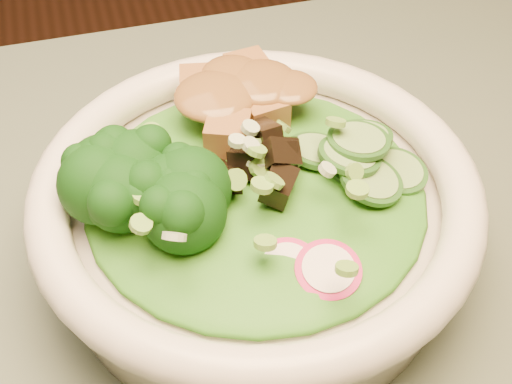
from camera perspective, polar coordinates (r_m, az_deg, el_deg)
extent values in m
cylinder|color=black|center=(1.11, 15.57, -2.82)|extent=(0.06, 0.06, 0.72)
cylinder|color=silver|center=(0.51, 0.00, -2.89)|extent=(0.27, 0.27, 0.06)
torus|color=silver|center=(0.48, 0.00, 0.17)|extent=(0.30, 0.30, 0.03)
ellipsoid|color=#1A6014|center=(0.48, 0.00, 0.08)|extent=(0.23, 0.23, 0.03)
ellipsoid|color=brown|center=(0.51, -1.58, 7.97)|extent=(0.08, 0.06, 0.02)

